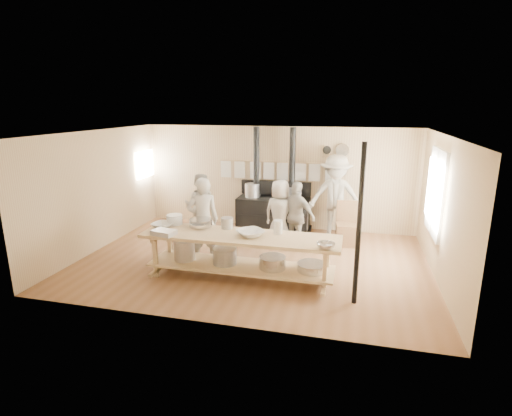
% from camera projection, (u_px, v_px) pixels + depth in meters
% --- Properties ---
extents(ground, '(7.00, 7.00, 0.00)m').
position_uv_depth(ground, '(253.00, 261.00, 8.24)').
color(ground, brown).
rests_on(ground, ground).
extents(room_shell, '(7.00, 7.00, 7.00)m').
position_uv_depth(room_shell, '(252.00, 183.00, 7.83)').
color(room_shell, tan).
rests_on(room_shell, ground).
extents(window_right, '(0.09, 1.50, 1.65)m').
position_uv_depth(window_right, '(436.00, 192.00, 7.61)').
color(window_right, beige).
rests_on(window_right, ground).
extents(left_opening, '(0.00, 0.90, 0.90)m').
position_uv_depth(left_opening, '(145.00, 164.00, 10.52)').
color(left_opening, white).
rests_on(left_opening, ground).
extents(stove, '(1.90, 0.75, 2.60)m').
position_uv_depth(stove, '(273.00, 211.00, 10.10)').
color(stove, black).
rests_on(stove, ground).
extents(towel_rail, '(3.00, 0.04, 0.47)m').
position_uv_depth(towel_rail, '(276.00, 169.00, 10.10)').
color(towel_rail, tan).
rests_on(towel_rail, ground).
extents(back_wall_shelf, '(0.63, 0.14, 0.32)m').
position_uv_depth(back_wall_shelf, '(336.00, 152.00, 9.68)').
color(back_wall_shelf, tan).
rests_on(back_wall_shelf, ground).
extents(prep_table, '(3.60, 0.90, 0.85)m').
position_uv_depth(prep_table, '(240.00, 252.00, 7.26)').
color(prep_table, tan).
rests_on(prep_table, ground).
extents(support_post, '(0.08, 0.08, 2.60)m').
position_uv_depth(support_post, '(359.00, 226.00, 6.16)').
color(support_post, black).
rests_on(support_post, ground).
extents(cook_far_left, '(0.76, 0.66, 1.75)m').
position_uv_depth(cook_far_left, '(203.00, 220.00, 8.00)').
color(cook_far_left, '#B5AFA0').
rests_on(cook_far_left, ground).
extents(cook_left, '(0.86, 0.73, 1.55)m').
position_uv_depth(cook_left, '(200.00, 205.00, 9.57)').
color(cook_left, '#B5AFA0').
rests_on(cook_left, ground).
extents(cook_center, '(0.86, 0.68, 1.55)m').
position_uv_depth(cook_center, '(280.00, 214.00, 8.82)').
color(cook_center, '#B5AFA0').
rests_on(cook_center, ground).
extents(cook_right, '(0.97, 0.71, 1.53)m').
position_uv_depth(cook_right, '(297.00, 216.00, 8.70)').
color(cook_right, '#B5AFA0').
rests_on(cook_right, ground).
extents(cook_by_window, '(1.30, 0.75, 2.00)m').
position_uv_depth(cook_by_window, '(335.00, 197.00, 9.46)').
color(cook_by_window, '#B5AFA0').
rests_on(cook_by_window, ground).
extents(chair, '(0.51, 0.51, 1.00)m').
position_uv_depth(chair, '(346.00, 232.00, 9.11)').
color(chair, brown).
rests_on(chair, ground).
extents(bowl_white_a, '(0.46, 0.46, 0.10)m').
position_uv_depth(bowl_white_a, '(163.00, 225.00, 7.58)').
color(bowl_white_a, white).
rests_on(bowl_white_a, prep_table).
extents(bowl_steel_a, '(0.43, 0.43, 0.10)m').
position_uv_depth(bowl_steel_a, '(199.00, 226.00, 7.53)').
color(bowl_steel_a, silver).
rests_on(bowl_steel_a, prep_table).
extents(bowl_white_b, '(0.66, 0.66, 0.11)m').
position_uv_depth(bowl_white_b, '(250.00, 233.00, 7.09)').
color(bowl_white_b, white).
rests_on(bowl_white_b, prep_table).
extents(bowl_steel_b, '(0.38, 0.38, 0.09)m').
position_uv_depth(bowl_steel_b, '(326.00, 246.00, 6.50)').
color(bowl_steel_b, silver).
rests_on(bowl_steel_b, prep_table).
extents(roasting_pan, '(0.45, 0.35, 0.09)m').
position_uv_depth(roasting_pan, '(164.00, 233.00, 7.17)').
color(roasting_pan, '#B2B2B7').
rests_on(roasting_pan, prep_table).
extents(mixing_bowl_large, '(0.51, 0.51, 0.14)m').
position_uv_depth(mixing_bowl_large, '(201.00, 223.00, 7.68)').
color(mixing_bowl_large, silver).
rests_on(mixing_bowl_large, prep_table).
extents(bucket_galv, '(0.30, 0.30, 0.21)m').
position_uv_depth(bucket_galv, '(227.00, 223.00, 7.54)').
color(bucket_galv, gray).
rests_on(bucket_galv, prep_table).
extents(deep_bowl_enamel, '(0.35, 0.35, 0.19)m').
position_uv_depth(deep_bowl_enamel, '(174.00, 220.00, 7.80)').
color(deep_bowl_enamel, white).
rests_on(deep_bowl_enamel, prep_table).
extents(pitcher, '(0.21, 0.21, 0.25)m').
position_uv_depth(pitcher, '(278.00, 227.00, 7.22)').
color(pitcher, white).
rests_on(pitcher, prep_table).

